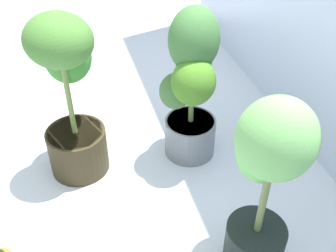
# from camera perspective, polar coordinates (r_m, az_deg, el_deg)

# --- Properties ---
(ground_plane) EXTENTS (8.00, 8.00, 0.00)m
(ground_plane) POSITION_cam_1_polar(r_m,az_deg,el_deg) (1.54, -6.05, -12.87)
(ground_plane) COLOR silver
(ground_plane) RESTS_ON ground
(potted_plant_back_left) EXTENTS (0.35, 0.29, 0.66)m
(potted_plant_back_left) POSITION_cam_1_polar(r_m,az_deg,el_deg) (1.58, 3.26, 6.11)
(potted_plant_back_left) COLOR slate
(potted_plant_back_left) RESTS_ON ground
(potted_plant_front_left) EXTENTS (0.37, 0.32, 0.67)m
(potted_plant_front_left) POSITION_cam_1_polar(r_m,az_deg,el_deg) (1.55, -13.58, 4.52)
(potted_plant_front_left) COLOR #342B17
(potted_plant_front_left) RESTS_ON ground
(potted_plant_back_right) EXTENTS (0.33, 0.27, 0.66)m
(potted_plant_back_right) POSITION_cam_1_polar(r_m,az_deg,el_deg) (1.18, 13.35, -7.16)
(potted_plant_back_right) COLOR black
(potted_plant_back_right) RESTS_ON ground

